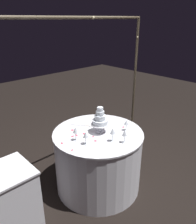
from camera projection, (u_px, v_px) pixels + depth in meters
ground_plane at (98, 184)px, 3.04m from camera, size 12.00×12.00×0.00m
decorative_arch at (78, 78)px, 2.72m from camera, size 2.35×0.06×2.11m
main_table at (98, 160)px, 2.88m from camera, size 1.11×1.11×0.80m
side_table at (11, 204)px, 2.20m from camera, size 0.47×0.47×0.79m
tiered_cake at (100, 120)px, 2.67m from camera, size 0.22×0.22×0.33m
wine_glass_0 at (126, 123)px, 2.74m from camera, size 0.06×0.06×0.15m
wine_glass_1 at (113, 132)px, 2.49m from camera, size 0.06×0.06×0.17m
wine_glass_2 at (86, 135)px, 2.43m from camera, size 0.06×0.06×0.16m
wine_glass_3 at (76, 131)px, 2.50m from camera, size 0.06×0.06×0.17m
wine_glass_4 at (125, 134)px, 2.46m from camera, size 0.06×0.06×0.16m
cake_knife at (83, 125)px, 2.90m from camera, size 0.19×0.25×0.01m
rose_petal_0 at (62, 143)px, 2.49m from camera, size 0.02×0.03×0.00m
rose_petal_1 at (84, 134)px, 2.69m from camera, size 0.04×0.05×0.00m
rose_petal_2 at (73, 136)px, 2.64m from camera, size 0.04×0.03×0.00m
rose_petal_3 at (123, 127)px, 2.86m from camera, size 0.04×0.03×0.00m
rose_petal_4 at (76, 135)px, 2.66m from camera, size 0.03×0.04×0.00m
rose_petal_5 at (102, 125)px, 2.92m from camera, size 0.04×0.04×0.00m
rose_petal_6 at (87, 138)px, 2.60m from camera, size 0.04×0.04×0.00m
rose_petal_7 at (72, 130)px, 2.78m from camera, size 0.05×0.05×0.00m
rose_petal_8 at (93, 137)px, 2.63m from camera, size 0.03×0.02×0.00m
rose_petal_9 at (72, 150)px, 2.36m from camera, size 0.03×0.02×0.00m
rose_petal_10 at (95, 141)px, 2.54m from camera, size 0.04×0.05×0.00m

